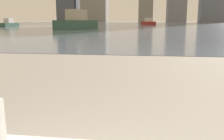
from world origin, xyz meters
name	(u,v)px	position (x,y,z in m)	size (l,w,h in m)	color
harbor_water	(145,24)	(0.00, 62.00, 0.01)	(180.00, 110.00, 0.01)	slate
harbor_boat_0	(148,22)	(0.65, 50.49, 0.51)	(2.95, 3.91, 1.41)	maroon
harbor_boat_1	(9,24)	(-18.57, 33.07, 0.43)	(1.37, 3.25, 1.19)	#335647
harbor_boat_3	(77,22)	(-6.80, 25.41, 0.71)	(3.55, 5.63, 2.00)	#335647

